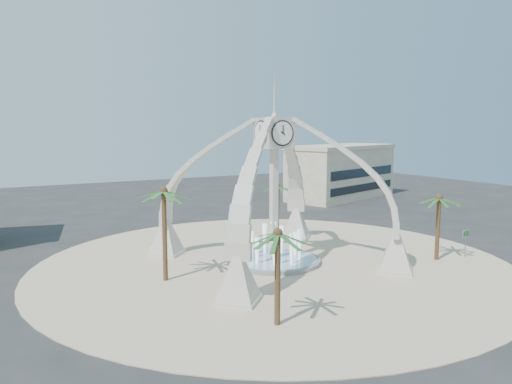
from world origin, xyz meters
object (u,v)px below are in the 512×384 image
palm_north (278,187)px  palm_west (164,193)px  fountain (274,260)px  palm_south (278,235)px  palm_east (439,199)px  clock_tower (274,188)px  street_sign (466,237)px

palm_north → palm_west: bearing=-150.3°
fountain → palm_west: bearing=-178.6°
palm_south → palm_east: bearing=15.3°
fountain → palm_north: palm_north is taller
clock_tower → palm_east: clock_tower is taller
palm_south → street_sign: bearing=11.9°
palm_west → street_sign: size_ratio=2.95×
street_sign → palm_north: bearing=117.3°
clock_tower → palm_west: clock_tower is taller
clock_tower → palm_south: size_ratio=2.88×
clock_tower → palm_east: (12.85, -6.20, -1.07)m
palm_west → palm_south: 11.78m
clock_tower → palm_south: clock_tower is taller
palm_east → fountain: bearing=154.2°
street_sign → palm_east: bearing=162.7°
palm_east → street_sign: size_ratio=2.42×
fountain → palm_east: (12.85, -6.21, 5.13)m
clock_tower → street_sign: size_ratio=6.97×
palm_south → street_sign: 23.44m
fountain → palm_east: bearing=-25.8°
fountain → street_sign: (15.82, -6.80, 1.55)m
palm_east → street_sign: (2.96, -0.59, -3.58)m
fountain → street_sign: size_ratio=3.11×
palm_east → palm_north: bearing=115.7°
clock_tower → palm_north: size_ratio=2.97×
clock_tower → fountain: bearing=90.0°
clock_tower → palm_east: size_ratio=2.88×
palm_north → palm_south: size_ratio=0.97×
palm_west → fountain: bearing=1.4°
clock_tower → palm_west: bearing=-178.6°
clock_tower → palm_east: 14.31m
clock_tower → street_sign: bearing=-23.3°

